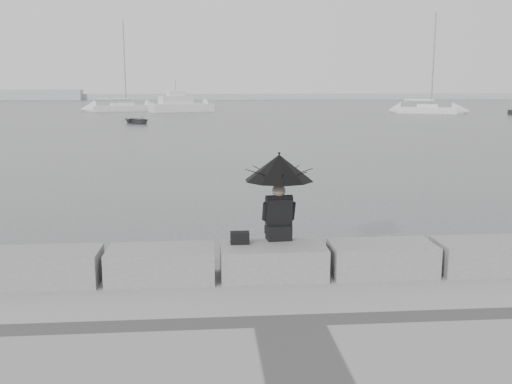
{
  "coord_description": "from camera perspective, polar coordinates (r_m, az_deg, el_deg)",
  "views": [
    {
      "loc": [
        -0.97,
        -8.78,
        3.38
      ],
      "look_at": [
        0.03,
        3.0,
        1.2
      ],
      "focal_mm": 40.0,
      "sensor_mm": 36.0,
      "label": 1
    }
  ],
  "objects": [
    {
      "name": "ground",
      "position": [
        9.46,
        1.39,
        -10.49
      ],
      "size": [
        360.0,
        360.0,
        0.0
      ],
      "primitive_type": "plane",
      "color": "#414346",
      "rests_on": "ground"
    },
    {
      "name": "stone_block_far_left",
      "position": [
        9.07,
        -20.32,
        -7.08
      ],
      "size": [
        1.6,
        0.8,
        0.5
      ],
      "primitive_type": "cube",
      "color": "slate",
      "rests_on": "promenade"
    },
    {
      "name": "stone_block_left",
      "position": [
        8.76,
        -9.47,
        -7.15
      ],
      "size": [
        1.6,
        0.8,
        0.5
      ],
      "primitive_type": "cube",
      "color": "slate",
      "rests_on": "promenade"
    },
    {
      "name": "stone_block_centre",
      "position": [
        8.79,
        1.73,
        -6.97
      ],
      "size": [
        1.6,
        0.8,
        0.5
      ],
      "primitive_type": "cube",
      "color": "slate",
      "rests_on": "promenade"
    },
    {
      "name": "stone_block_right",
      "position": [
        9.13,
        12.46,
        -6.54
      ],
      "size": [
        1.6,
        0.8,
        0.5
      ],
      "primitive_type": "cube",
      "color": "slate",
      "rests_on": "promenade"
    },
    {
      "name": "stone_block_far_right",
      "position": [
        9.76,
        22.08,
        -5.96
      ],
      "size": [
        1.6,
        0.8,
        0.5
      ],
      "primitive_type": "cube",
      "color": "slate",
      "rests_on": "promenade"
    },
    {
      "name": "seated_person",
      "position": [
        8.9,
        2.32,
        1.42
      ],
      "size": [
        1.09,
        1.09,
        1.39
      ],
      "rotation": [
        0.0,
        0.0,
        0.08
      ],
      "color": "black",
      "rests_on": "stone_block_centre"
    },
    {
      "name": "bag",
      "position": [
        8.81,
        -1.63,
        -4.6
      ],
      "size": [
        0.29,
        0.17,
        0.19
      ],
      "primitive_type": "cube",
      "color": "black",
      "rests_on": "stone_block_centre"
    },
    {
      "name": "distant_landmass",
      "position": [
        163.47,
        -7.45,
        9.47
      ],
      "size": [
        180.0,
        8.0,
        2.8
      ],
      "color": "#ACAFB2",
      "rests_on": "ground"
    },
    {
      "name": "sailboat_left",
      "position": [
        85.51,
        -13.2,
        8.23
      ],
      "size": [
        9.08,
        5.75,
        12.9
      ],
      "rotation": [
        0.0,
        0.0,
        0.41
      ],
      "color": "white",
      "rests_on": "ground"
    },
    {
      "name": "sailboat_right",
      "position": [
        79.3,
        16.75,
        7.93
      ],
      "size": [
        7.83,
        5.16,
        12.9
      ],
      "rotation": [
        0.0,
        0.0,
        -0.41
      ],
      "color": "white",
      "rests_on": "ground"
    },
    {
      "name": "motor_cruiser",
      "position": [
        81.56,
        -7.44,
        8.59
      ],
      "size": [
        9.22,
        6.09,
        4.5
      ],
      "rotation": [
        0.0,
        0.0,
        0.41
      ],
      "color": "white",
      "rests_on": "ground"
    },
    {
      "name": "dinghy",
      "position": [
        55.42,
        -11.74,
        7.03
      ],
      "size": [
        3.77,
        3.33,
        0.6
      ],
      "primitive_type": "imported",
      "rotation": [
        0.0,
        0.0,
        0.63
      ],
      "color": "slate",
      "rests_on": "ground"
    }
  ]
}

